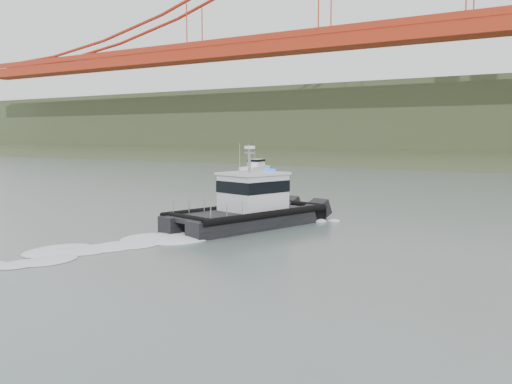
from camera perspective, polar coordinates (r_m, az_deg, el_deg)
ground at (r=26.27m, az=-8.20°, el=-6.92°), size 400.00×400.00×0.00m
patrol_boat at (r=35.65m, az=-0.67°, el=-1.38°), size 6.21×11.34×5.21m
motorboat at (r=83.09m, az=-0.07°, el=2.40°), size 2.94×6.47×3.43m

